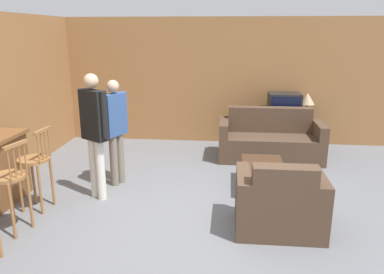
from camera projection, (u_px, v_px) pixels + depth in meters
name	position (u px, v px, depth m)	size (l,w,h in m)	color
ground_plane	(198.00, 221.00, 4.72)	(24.00, 24.00, 0.00)	slate
wall_back	(212.00, 81.00, 7.86)	(9.40, 0.08, 2.60)	#9E6B3D
wall_left	(9.00, 97.00, 5.93)	(0.08, 8.65, 2.60)	#9E6B3D
bar_chair_mid	(10.00, 184.00, 4.33)	(0.49, 0.49, 1.12)	#996638
bar_chair_far	(35.00, 166.00, 4.90)	(0.45, 0.45, 1.12)	#996638
couch_far	(270.00, 141.00, 6.99)	(1.89, 0.83, 0.93)	#4C3828
armchair_near	(280.00, 204.00, 4.43)	(1.03, 0.79, 0.90)	#4C3828
coffee_table	(263.00, 168.00, 5.63)	(0.62, 1.00, 0.38)	#472D1E
tv_unit	(282.00, 132.00, 7.64)	(1.22, 0.48, 0.64)	black
tv	(284.00, 105.00, 7.49)	(0.63, 0.48, 0.49)	black
book_on_table	(266.00, 166.00, 5.54)	(0.19, 0.13, 0.02)	black
table_lamp	(307.00, 99.00, 7.41)	(0.29, 0.29, 0.50)	brown
person_by_window	(115.00, 126.00, 5.64)	(0.32, 0.46, 1.63)	#756B5B
person_by_counter	(94.00, 129.00, 5.12)	(0.45, 0.35, 1.78)	silver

